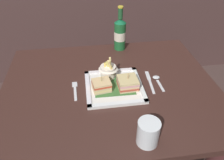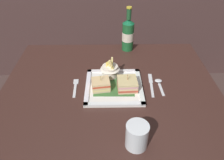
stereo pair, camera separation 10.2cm
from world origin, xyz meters
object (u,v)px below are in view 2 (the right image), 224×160
object	(u,v)px
sandwich_half_left	(101,85)
fries_cup	(111,69)
fork	(75,87)
spoon	(159,83)
beer_bottle	(128,34)
sandwich_half_right	(127,84)
dining_table	(110,112)
water_glass	(137,137)
square_plate	(114,87)
knife	(151,84)

from	to	relation	value
sandwich_half_left	fries_cup	world-z (taller)	fries_cup
fork	spoon	xyz separation A→B (m)	(0.40, 0.02, 0.00)
beer_bottle	fork	xyz separation A→B (m)	(-0.27, -0.36, -0.10)
fries_cup	spoon	distance (m)	0.24
sandwich_half_right	dining_table	bearing A→B (deg)	155.38
sandwich_half_right	water_glass	distance (m)	0.30
sandwich_half_left	beer_bottle	bearing A→B (deg)	68.80
beer_bottle	fries_cup	bearing A→B (deg)	-109.64
square_plate	fork	xyz separation A→B (m)	(-0.18, 0.01, -0.00)
square_plate	water_glass	bearing A→B (deg)	-77.49
spoon	fries_cup	bearing A→B (deg)	167.49
square_plate	sandwich_half_right	size ratio (longest dim) A/B	2.87
square_plate	water_glass	world-z (taller)	water_glass
beer_bottle	water_glass	xyz separation A→B (m)	(-0.02, -0.69, -0.06)
sandwich_half_left	beer_bottle	xyz separation A→B (m)	(0.15, 0.39, 0.06)
sandwich_half_right	fries_cup	size ratio (longest dim) A/B	0.84
sandwich_half_left	sandwich_half_right	distance (m)	0.12
dining_table	fries_cup	distance (m)	0.24
sandwich_half_left	square_plate	bearing A→B (deg)	16.00
knife	spoon	distance (m)	0.04
dining_table	fork	world-z (taller)	fork
water_glass	square_plate	bearing A→B (deg)	102.51
sandwich_half_left	fork	bearing A→B (deg)	167.31
water_glass	knife	size ratio (longest dim) A/B	0.55
dining_table	sandwich_half_right	world-z (taller)	sandwich_half_right
dining_table	fries_cup	xyz separation A→B (m)	(0.00, 0.06, 0.23)
spoon	fork	bearing A→B (deg)	-177.30
square_plate	sandwich_half_left	distance (m)	0.07
dining_table	sandwich_half_left	xyz separation A→B (m)	(-0.04, -0.04, 0.22)
dining_table	fork	bearing A→B (deg)	-177.26
fries_cup	square_plate	bearing A→B (deg)	-80.68
dining_table	spoon	size ratio (longest dim) A/B	8.48
square_plate	knife	size ratio (longest dim) A/B	1.49
beer_bottle	knife	bearing A→B (deg)	-75.39
fries_cup	water_glass	bearing A→B (deg)	-78.13
beer_bottle	fork	world-z (taller)	beer_bottle
square_plate	beer_bottle	xyz separation A→B (m)	(0.09, 0.37, 0.09)
beer_bottle	dining_table	bearing A→B (deg)	-106.93
square_plate	water_glass	distance (m)	0.33
sandwich_half_left	knife	size ratio (longest dim) A/B	0.50
dining_table	square_plate	size ratio (longest dim) A/B	3.87
square_plate	water_glass	size ratio (longest dim) A/B	2.70
water_glass	knife	bearing A→B (deg)	72.44
fries_cup	spoon	xyz separation A→B (m)	(0.23, -0.05, -0.05)
sandwich_half_right	knife	bearing A→B (deg)	19.83
sandwich_half_left	spoon	distance (m)	0.29
beer_bottle	fork	distance (m)	0.46
spoon	beer_bottle	bearing A→B (deg)	110.58
fries_cup	water_glass	distance (m)	0.41
square_plate	beer_bottle	size ratio (longest dim) A/B	1.03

